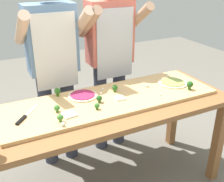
# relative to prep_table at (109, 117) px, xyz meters

# --- Properties ---
(prep_table) EXTENTS (1.85, 0.71, 0.79)m
(prep_table) POSITION_rel_prep_table_xyz_m (0.00, 0.00, 0.00)
(prep_table) COLOR brown
(prep_table) RESTS_ON ground
(cutting_board) EXTENTS (1.61, 0.51, 0.02)m
(cutting_board) POSITION_rel_prep_table_xyz_m (0.04, 0.04, 0.12)
(cutting_board) COLOR tan
(cutting_board) RESTS_ON prep_table
(chefs_knife) EXTENTS (0.19, 0.22, 0.02)m
(chefs_knife) POSITION_rel_prep_table_xyz_m (-0.59, 0.03, 0.14)
(chefs_knife) COLOR #B7BABF
(chefs_knife) RESTS_ON cutting_board
(pizza_whole_pesto_green) EXTENTS (0.24, 0.24, 0.02)m
(pizza_whole_pesto_green) POSITION_rel_prep_table_xyz_m (0.63, 0.06, 0.14)
(pizza_whole_pesto_green) COLOR beige
(pizza_whole_pesto_green) RESTS_ON cutting_board
(pizza_whole_beet_magenta) EXTENTS (0.22, 0.22, 0.02)m
(pizza_whole_beet_magenta) POSITION_rel_prep_table_xyz_m (-0.14, 0.17, 0.14)
(pizza_whole_beet_magenta) COLOR beige
(pizza_whole_beet_magenta) RESTS_ON cutting_board
(pizza_slice_center) EXTENTS (0.10, 0.10, 0.01)m
(pizza_slice_center) POSITION_rel_prep_table_xyz_m (-0.32, -0.07, 0.14)
(pizza_slice_center) COLOR silver
(pizza_slice_center) RESTS_ON cutting_board
(pizza_slice_far_left) EXTENTS (0.08, 0.08, 0.01)m
(pizza_slice_far_left) POSITION_rel_prep_table_xyz_m (0.09, 0.00, 0.14)
(pizza_slice_far_left) COLOR silver
(pizza_slice_far_left) RESTS_ON cutting_board
(broccoli_floret_front_right) EXTENTS (0.05, 0.05, 0.07)m
(broccoli_floret_front_right) POSITION_rel_prep_table_xyz_m (0.66, -0.10, 0.17)
(broccoli_floret_front_right) COLOR #2C5915
(broccoli_floret_front_right) RESTS_ON cutting_board
(broccoli_floret_back_left) EXTENTS (0.04, 0.04, 0.05)m
(broccoli_floret_back_left) POSITION_rel_prep_table_xyz_m (-0.07, 0.02, 0.16)
(broccoli_floret_back_left) COLOR #2C5915
(broccoli_floret_back_left) RESTS_ON cutting_board
(broccoli_floret_front_left) EXTENTS (0.04, 0.04, 0.05)m
(broccoli_floret_front_left) POSITION_rel_prep_table_xyz_m (-0.38, 0.01, 0.16)
(broccoli_floret_front_left) COLOR #3F7220
(broccoli_floret_front_left) RESTS_ON cutting_board
(broccoli_floret_front_mid) EXTENTS (0.04, 0.04, 0.05)m
(broccoli_floret_front_mid) POSITION_rel_prep_table_xyz_m (-0.12, -0.07, 0.16)
(broccoli_floret_front_mid) COLOR #3F7220
(broccoli_floret_front_mid) RESTS_ON cutting_board
(broccoli_floret_center_left) EXTENTS (0.04, 0.04, 0.06)m
(broccoli_floret_center_left) POSITION_rel_prep_table_xyz_m (-0.40, -0.12, 0.16)
(broccoli_floret_center_left) COLOR #487A23
(broccoli_floret_center_left) RESTS_ON cutting_board
(broccoli_floret_back_right) EXTENTS (0.04, 0.04, 0.06)m
(broccoli_floret_back_right) POSITION_rel_prep_table_xyz_m (0.12, 0.13, 0.16)
(broccoli_floret_back_right) COLOR #366618
(broccoli_floret_back_right) RESTS_ON cutting_board
(broccoli_floret_back_mid) EXTENTS (0.05, 0.05, 0.07)m
(broccoli_floret_back_mid) POSITION_rel_prep_table_xyz_m (-0.30, 0.25, 0.17)
(broccoli_floret_back_mid) COLOR #366618
(broccoli_floret_back_mid) RESTS_ON cutting_board
(cheese_crumble_a) EXTENTS (0.01, 0.01, 0.01)m
(cheese_crumble_a) POSITION_rel_prep_table_xyz_m (0.39, -0.09, 0.14)
(cheese_crumble_a) COLOR white
(cheese_crumble_a) RESTS_ON cutting_board
(cheese_crumble_b) EXTENTS (0.03, 0.03, 0.02)m
(cheese_crumble_b) POSITION_rel_prep_table_xyz_m (0.68, 0.22, 0.14)
(cheese_crumble_b) COLOR silver
(cheese_crumble_b) RESTS_ON cutting_board
(cheese_crumble_c) EXTENTS (0.02, 0.02, 0.02)m
(cheese_crumble_c) POSITION_rel_prep_table_xyz_m (-0.00, 0.13, 0.14)
(cheese_crumble_c) COLOR silver
(cheese_crumble_c) RESTS_ON cutting_board
(cheese_crumble_d) EXTENTS (0.02, 0.02, 0.02)m
(cheese_crumble_d) POSITION_rel_prep_table_xyz_m (0.04, 0.19, 0.14)
(cheese_crumble_d) COLOR silver
(cheese_crumble_d) RESTS_ON cutting_board
(cheese_crumble_e) EXTENTS (0.03, 0.03, 0.02)m
(cheese_crumble_e) POSITION_rel_prep_table_xyz_m (-0.40, -0.18, 0.14)
(cheese_crumble_e) COLOR silver
(cheese_crumble_e) RESTS_ON cutting_board
(cheese_crumble_f) EXTENTS (0.03, 0.03, 0.02)m
(cheese_crumble_f) POSITION_rel_prep_table_xyz_m (0.39, 0.09, 0.14)
(cheese_crumble_f) COLOR silver
(cheese_crumble_f) RESTS_ON cutting_board
(cook_left) EXTENTS (0.54, 0.39, 1.67)m
(cook_left) POSITION_rel_prep_table_xyz_m (-0.24, 0.55, 0.32)
(cook_left) COLOR #333847
(cook_left) RESTS_ON ground
(cook_right) EXTENTS (0.54, 0.39, 1.67)m
(cook_right) POSITION_rel_prep_table_xyz_m (0.29, 0.55, 0.32)
(cook_right) COLOR #333847
(cook_right) RESTS_ON ground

